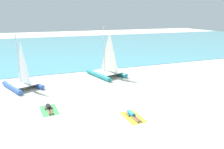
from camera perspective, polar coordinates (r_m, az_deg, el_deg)
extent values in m
plane|color=silver|center=(24.28, -4.10, 0.32)|extent=(120.00, 120.00, 0.00)
cube|color=#5BB2C1|center=(44.59, -11.91, 7.28)|extent=(120.00, 40.00, 0.05)
cylinder|color=teal|center=(22.67, -3.73, -0.19)|extent=(1.64, 4.09, 0.47)
cylinder|color=teal|center=(23.88, 0.59, 0.68)|extent=(1.64, 4.09, 0.47)
cube|color=silver|center=(23.03, -1.23, 0.79)|extent=(2.83, 3.15, 0.06)
cylinder|color=silver|center=(22.99, -2.14, 6.94)|extent=(0.10, 0.10, 4.91)
pyramid|color=white|center=(22.24, -0.68, 6.25)|extent=(0.68, 2.09, 4.13)
cylinder|color=blue|center=(20.92, -25.19, -3.22)|extent=(1.93, 3.58, 0.43)
cylinder|color=blue|center=(21.58, -20.35, -2.10)|extent=(1.93, 3.58, 0.43)
cube|color=silver|center=(21.00, -22.62, -2.15)|extent=(2.77, 2.98, 0.05)
cylinder|color=silver|center=(20.96, -23.82, 3.90)|extent=(0.09, 0.09, 4.44)
pyramid|color=white|center=(20.18, -22.86, 3.20)|extent=(0.86, 1.80, 3.73)
cube|color=#4CB266|center=(15.84, -16.46, -9.12)|extent=(1.26, 1.99, 0.01)
cylinder|color=black|center=(15.96, -16.63, -8.33)|extent=(0.35, 0.64, 0.30)
sphere|color=#8C6647|center=(16.33, -16.86, -7.78)|extent=(0.22, 0.22, 0.22)
cylinder|color=#8C6647|center=(15.39, -16.54, -9.58)|extent=(0.21, 0.79, 0.14)
cylinder|color=#8C6647|center=(15.42, -15.87, -9.49)|extent=(0.21, 0.79, 0.14)
cylinder|color=#8C6647|center=(16.11, -17.47, -8.52)|extent=(0.14, 0.46, 0.10)
cylinder|color=#8C6647|center=(16.16, -15.92, -8.30)|extent=(0.14, 0.46, 0.10)
cube|color=yellow|center=(14.34, 5.59, -11.26)|extent=(1.23, 1.97, 0.01)
cylinder|color=#268CCC|center=(14.43, 5.21, -10.38)|extent=(0.34, 0.64, 0.30)
sphere|color=#8C6647|center=(14.75, 4.41, -9.75)|extent=(0.22, 0.22, 0.22)
cylinder|color=#8C6647|center=(13.92, 6.21, -11.81)|extent=(0.19, 0.79, 0.14)
cylinder|color=#8C6647|center=(14.01, 6.86, -11.65)|extent=(0.19, 0.79, 0.14)
cylinder|color=#8C6647|center=(14.49, 4.12, -10.63)|extent=(0.13, 0.46, 0.10)
cylinder|color=#8C6647|center=(14.69, 5.65, -10.28)|extent=(0.13, 0.46, 0.10)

